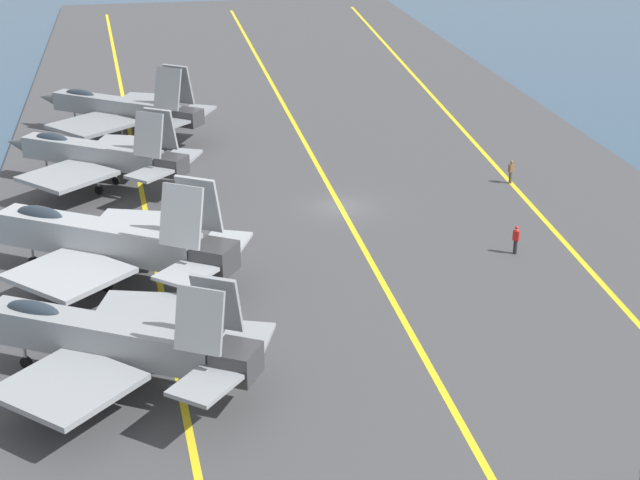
# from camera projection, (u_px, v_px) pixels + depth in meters

# --- Properties ---
(ground_plane) EXTENTS (2000.00, 2000.00, 0.00)m
(ground_plane) POSITION_uv_depth(u_px,v_px,m) (340.00, 212.00, 67.65)
(ground_plane) COLOR #334C66
(carrier_deck) EXTENTS (176.13, 47.91, 0.40)m
(carrier_deck) POSITION_uv_depth(u_px,v_px,m) (340.00, 210.00, 67.57)
(carrier_deck) COLOR #424244
(carrier_deck) RESTS_ON ground
(deck_stripe_foul_line) EXTENTS (158.30, 9.07, 0.01)m
(deck_stripe_foul_line) POSITION_uv_depth(u_px,v_px,m) (522.00, 195.00, 69.65)
(deck_stripe_foul_line) COLOR yellow
(deck_stripe_foul_line) RESTS_ON carrier_deck
(deck_stripe_centerline) EXTENTS (158.52, 0.36, 0.01)m
(deck_stripe_centerline) POSITION_uv_depth(u_px,v_px,m) (341.00, 207.00, 67.49)
(deck_stripe_centerline) COLOR yellow
(deck_stripe_centerline) RESTS_ON carrier_deck
(deck_stripe_edge_line) EXTENTS (158.31, 8.81, 0.01)m
(deck_stripe_edge_line) POSITION_uv_depth(u_px,v_px,m) (147.00, 219.00, 65.34)
(deck_stripe_edge_line) COLOR yellow
(deck_stripe_edge_line) RESTS_ON carrier_deck
(parked_jet_second) EXTENTS (12.75, 15.36, 6.15)m
(parked_jet_second) POSITION_uv_depth(u_px,v_px,m) (107.00, 339.00, 45.08)
(parked_jet_second) COLOR gray
(parked_jet_second) RESTS_ON carrier_deck
(parked_jet_third) EXTENTS (13.58, 16.55, 6.80)m
(parked_jet_third) POSITION_uv_depth(u_px,v_px,m) (103.00, 239.00, 55.73)
(parked_jet_third) COLOR #9EA3A8
(parked_jet_third) RESTS_ON carrier_deck
(parked_jet_fourth) EXTENTS (12.98, 14.63, 6.33)m
(parked_jet_fourth) POSITION_uv_depth(u_px,v_px,m) (97.00, 155.00, 70.08)
(parked_jet_fourth) COLOR gray
(parked_jet_fourth) RESTS_ON carrier_deck
(parked_jet_fifth) EXTENTS (13.79, 15.27, 6.63)m
(parked_jet_fifth) POSITION_uv_depth(u_px,v_px,m) (121.00, 108.00, 81.41)
(parked_jet_fifth) COLOR gray
(parked_jet_fifth) RESTS_ON carrier_deck
(crew_red_vest) EXTENTS (0.44, 0.46, 1.82)m
(crew_red_vest) POSITION_uv_depth(u_px,v_px,m) (516.00, 239.00, 59.75)
(crew_red_vest) COLOR #232328
(crew_red_vest) RESTS_ON carrier_deck
(crew_brown_vest) EXTENTS (0.38, 0.45, 1.74)m
(crew_brown_vest) POSITION_uv_depth(u_px,v_px,m) (511.00, 171.00, 71.62)
(crew_brown_vest) COLOR #4C473D
(crew_brown_vest) RESTS_ON carrier_deck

